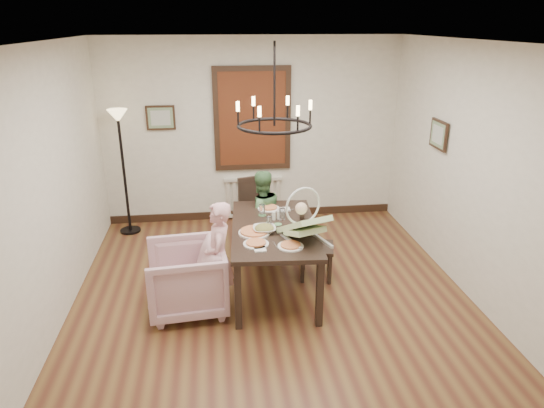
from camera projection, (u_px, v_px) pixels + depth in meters
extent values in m
cube|color=brown|center=(273.00, 298.00, 5.56)|extent=(4.50, 5.00, 0.01)
cube|color=white|center=(273.00, 42.00, 4.56)|extent=(4.50, 5.00, 0.01)
cube|color=silver|center=(252.00, 132.00, 7.38)|extent=(4.50, 0.01, 2.80)
cube|color=silver|center=(48.00, 191.00, 4.80)|extent=(0.01, 5.00, 2.80)
cube|color=silver|center=(476.00, 175.00, 5.32)|extent=(0.01, 5.00, 2.80)
cube|color=black|center=(274.00, 228.00, 5.51)|extent=(1.06, 1.75, 0.05)
cube|color=black|center=(238.00, 297.00, 4.90)|extent=(0.07, 0.07, 0.74)
cube|color=black|center=(239.00, 233.00, 6.37)|extent=(0.07, 0.07, 0.74)
cube|color=black|center=(320.00, 294.00, 4.94)|extent=(0.07, 0.07, 0.74)
cube|color=black|center=(302.00, 231.00, 6.41)|extent=(0.07, 0.07, 0.74)
imported|color=#C496AB|center=(186.00, 278.00, 5.23)|extent=(0.91, 0.89, 0.76)
imported|color=#DB9A9E|center=(219.00, 267.00, 5.18)|extent=(0.27, 0.39, 1.04)
imported|color=#507E4B|center=(261.00, 223.00, 6.33)|extent=(0.58, 0.50, 1.01)
imported|color=white|center=(264.00, 229.00, 5.35)|extent=(0.30, 0.30, 0.07)
cylinder|color=tan|center=(254.00, 232.00, 5.31)|extent=(0.35, 0.35, 0.04)
cylinder|color=silver|center=(269.00, 223.00, 5.45)|extent=(0.07, 0.07, 0.13)
cube|color=brown|center=(252.00, 119.00, 7.27)|extent=(1.00, 0.03, 1.40)
cube|color=black|center=(161.00, 118.00, 7.11)|extent=(0.42, 0.03, 0.36)
cube|color=black|center=(439.00, 135.00, 6.06)|extent=(0.03, 0.42, 0.36)
torus|color=black|center=(274.00, 126.00, 5.09)|extent=(0.80, 0.80, 0.04)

